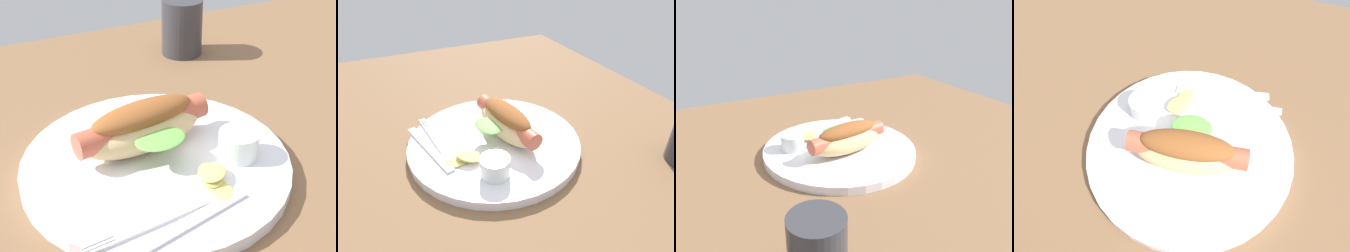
% 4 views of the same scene
% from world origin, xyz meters
% --- Properties ---
extents(ground_plane, '(1.20, 0.90, 0.02)m').
position_xyz_m(ground_plane, '(0.00, 0.00, -0.01)').
color(ground_plane, brown).
extents(plate, '(0.31, 0.31, 0.02)m').
position_xyz_m(plate, '(0.02, -0.01, 0.01)').
color(plate, white).
rests_on(plate, ground_plane).
extents(hot_dog, '(0.17, 0.10, 0.06)m').
position_xyz_m(hot_dog, '(0.02, -0.03, 0.05)').
color(hot_dog, '#DBB77A').
rests_on(hot_dog, plate).
extents(sauce_ramekin, '(0.05, 0.05, 0.03)m').
position_xyz_m(sauce_ramekin, '(-0.07, 0.03, 0.03)').
color(sauce_ramekin, white).
rests_on(sauce_ramekin, plate).
extents(fork, '(0.17, 0.03, 0.00)m').
position_xyz_m(fork, '(0.05, 0.09, 0.02)').
color(fork, silver).
rests_on(fork, plate).
extents(knife, '(0.15, 0.05, 0.00)m').
position_xyz_m(knife, '(0.04, 0.11, 0.02)').
color(knife, silver).
rests_on(knife, plate).
extents(chips_pile, '(0.05, 0.07, 0.01)m').
position_xyz_m(chips_pile, '(-0.02, 0.06, 0.02)').
color(chips_pile, '#DDCC68').
rests_on(chips_pile, plate).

